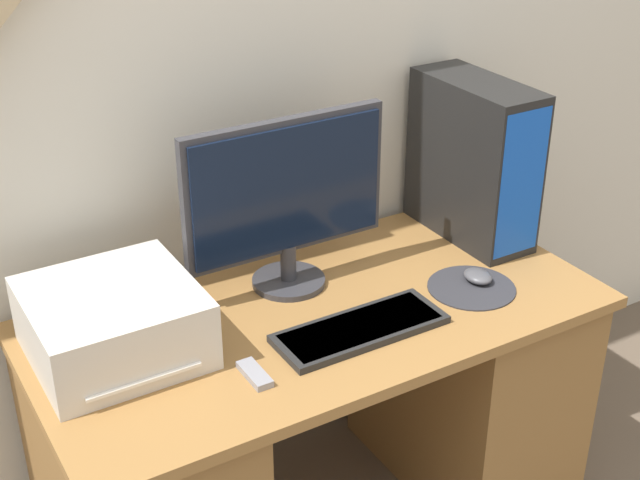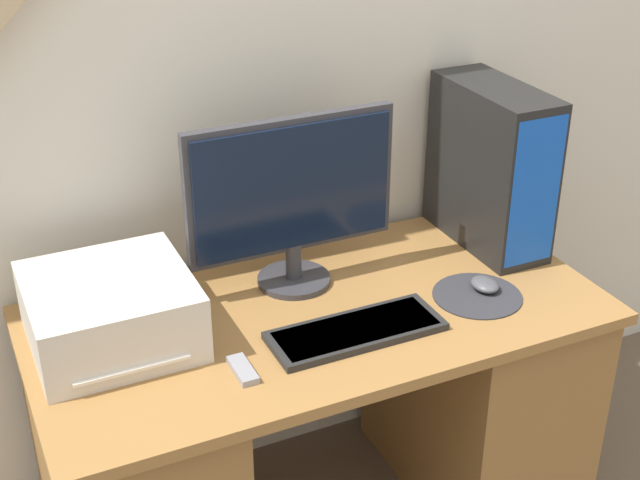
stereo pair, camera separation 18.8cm
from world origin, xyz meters
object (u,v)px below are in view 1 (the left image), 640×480
keyboard (360,328)px  remote_control (255,374)px  monitor (288,195)px  computer_tower (474,160)px  mouse (478,276)px  printer (114,323)px

keyboard → remote_control: size_ratio=3.88×
monitor → computer_tower: (0.58, -0.01, -0.03)m
remote_control → keyboard: bearing=6.0°
computer_tower → remote_control: size_ratio=4.17×
monitor → computer_tower: same height
remote_control → mouse: bearing=5.9°
monitor → remote_control: size_ratio=5.06×
keyboard → remote_control: bearing=-174.0°
monitor → computer_tower: size_ratio=1.21×
keyboard → computer_tower: computer_tower is taller
remote_control → computer_tower: bearing=20.1°
keyboard → mouse: size_ratio=5.05×
printer → mouse: bearing=-10.7°
monitor → computer_tower: bearing=-1.0°
monitor → printer: size_ratio=1.48×
printer → remote_control: printer is taller
keyboard → printer: (-0.52, 0.21, 0.07)m
computer_tower → printer: size_ratio=1.21×
computer_tower → keyboard: bearing=-153.2°
mouse → remote_control: mouse is taller
mouse → keyboard: bearing=-174.2°
keyboard → computer_tower: bearing=26.8°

